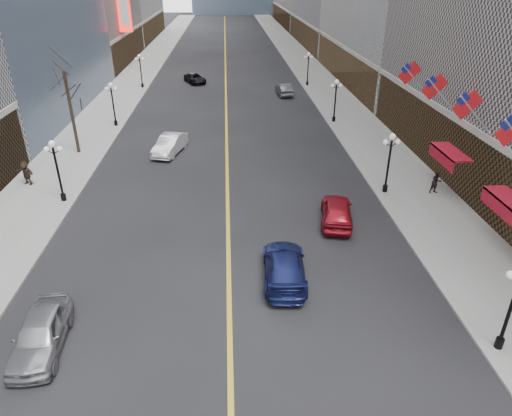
{
  "coord_description": "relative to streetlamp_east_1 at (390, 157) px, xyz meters",
  "views": [
    {
      "loc": [
        0.21,
        -0.27,
        14.87
      ],
      "look_at": [
        1.21,
        15.66,
        6.55
      ],
      "focal_mm": 32.0,
      "sensor_mm": 36.0,
      "label": 1
    }
  ],
  "objects": [
    {
      "name": "sidewalk_east",
      "position": [
        2.2,
        40.0,
        -2.83
      ],
      "size": [
        6.0,
        230.0,
        0.15
      ],
      "primitive_type": "cube",
      "color": "gray",
      "rests_on": "ground"
    },
    {
      "name": "sidewalk_west",
      "position": [
        -25.8,
        40.0,
        -2.83
      ],
      "size": [
        6.0,
        230.0,
        0.15
      ],
      "primitive_type": "cube",
      "color": "gray",
      "rests_on": "ground"
    },
    {
      "name": "lane_line",
      "position": [
        -11.8,
        50.0,
        -2.89
      ],
      "size": [
        0.25,
        200.0,
        0.02
      ],
      "primitive_type": "cube",
      "color": "gold",
      "rests_on": "ground"
    },
    {
      "name": "streetlamp_east_1",
      "position": [
        0.0,
        0.0,
        0.0
      ],
      "size": [
        1.26,
        0.44,
        4.52
      ],
      "color": "black",
      "rests_on": "sidewalk_east"
    },
    {
      "name": "streetlamp_east_2",
      "position": [
        0.0,
        18.0,
        0.0
      ],
      "size": [
        1.26,
        0.44,
        4.52
      ],
      "color": "black",
      "rests_on": "sidewalk_east"
    },
    {
      "name": "streetlamp_east_3",
      "position": [
        0.0,
        36.0,
        0.0
      ],
      "size": [
        1.26,
        0.44,
        4.52
      ],
      "color": "black",
      "rests_on": "sidewalk_east"
    },
    {
      "name": "streetlamp_west_1",
      "position": [
        -23.6,
        0.0,
        0.0
      ],
      "size": [
        1.26,
        0.44,
        4.52
      ],
      "color": "black",
      "rests_on": "sidewalk_west"
    },
    {
      "name": "streetlamp_west_2",
      "position": [
        -23.6,
        18.0,
        0.0
      ],
      "size": [
        1.26,
        0.44,
        4.52
      ],
      "color": "black",
      "rests_on": "sidewalk_west"
    },
    {
      "name": "streetlamp_west_3",
      "position": [
        -23.6,
        36.0,
        0.0
      ],
      "size": [
        1.26,
        0.44,
        4.52
      ],
      "color": "black",
      "rests_on": "sidewalk_west"
    },
    {
      "name": "flag_3",
      "position": [
        3.51,
        -3.0,
        4.39
      ],
      "size": [
        2.87,
        0.12,
        2.87
      ],
      "color": "#B2B2B7",
      "rests_on": "ground"
    },
    {
      "name": "flag_4",
      "position": [
        3.51,
        2.0,
        4.39
      ],
      "size": [
        2.87,
        0.12,
        2.87
      ],
      "color": "#B2B2B7",
      "rests_on": "ground"
    },
    {
      "name": "flag_5",
      "position": [
        3.51,
        7.0,
        4.39
      ],
      "size": [
        2.87,
        0.12,
        2.87
      ],
      "color": "#B2B2B7",
      "rests_on": "ground"
    },
    {
      "name": "awning_b",
      "position": [
        4.3,
        -8.0,
        0.18
      ],
      "size": [
        1.4,
        4.0,
        0.93
      ],
      "color": "maroon",
      "rests_on": "ground"
    },
    {
      "name": "awning_c",
      "position": [
        4.3,
        -0.0,
        0.18
      ],
      "size": [
        1.4,
        4.0,
        0.93
      ],
      "color": "maroon",
      "rests_on": "ground"
    },
    {
      "name": "tree_west_far",
      "position": [
        -25.3,
        10.0,
        3.34
      ],
      "size": [
        3.6,
        3.6,
        7.92
      ],
      "color": "#2D231C",
      "rests_on": "sidewalk_west"
    },
    {
      "name": "car_nb_near",
      "position": [
        -20.04,
        -14.62,
        -2.07
      ],
      "size": [
        2.26,
        4.98,
        1.66
      ],
      "primitive_type": "imported",
      "rotation": [
        0.0,
        0.0,
        0.06
      ],
      "color": "#9B9CA2",
      "rests_on": "ground"
    },
    {
      "name": "car_nb_mid",
      "position": [
        -16.95,
        9.56,
        -2.07
      ],
      "size": [
        3.05,
        5.34,
        1.66
      ],
      "primitive_type": "imported",
      "rotation": [
        0.0,
        0.0,
        -0.27
      ],
      "color": "#BBBABD",
      "rests_on": "ground"
    },
    {
      "name": "car_nb_far",
      "position": [
        -16.31,
        39.01,
        -2.23
      ],
      "size": [
        3.87,
        5.33,
        1.35
      ],
      "primitive_type": "imported",
      "rotation": [
        0.0,
        0.0,
        0.38
      ],
      "color": "black",
      "rests_on": "ground"
    },
    {
      "name": "car_sb_near",
      "position": [
        -8.8,
        -10.17,
        -2.11
      ],
      "size": [
        2.57,
        5.62,
        1.59
      ],
      "primitive_type": "imported",
      "rotation": [
        0.0,
        0.0,
        3.08
      ],
      "color": "#161C52",
      "rests_on": "ground"
    },
    {
      "name": "car_sb_mid",
      "position": [
        -4.62,
        -4.15,
        -2.06
      ],
      "size": [
        2.89,
        5.23,
        1.69
      ],
      "primitive_type": "imported",
      "rotation": [
        0.0,
        0.0,
        2.95
      ],
      "color": "maroon",
      "rests_on": "ground"
    },
    {
      "name": "car_sb_far",
      "position": [
        -4.02,
        30.71,
        -2.14
      ],
      "size": [
        2.05,
        4.79,
        1.53
      ],
      "primitive_type": "imported",
      "rotation": [
        0.0,
        0.0,
        3.24
      ],
      "color": "#474B4E",
      "rests_on": "ground"
    },
    {
      "name": "ped_east_walk",
      "position": [
        3.62,
        -0.5,
        -1.9
      ],
      "size": [
        0.89,
        0.58,
        1.7
      ],
      "primitive_type": "imported",
      "rotation": [
        0.0,
        0.0,
        0.16
      ],
      "color": "black",
      "rests_on": "sidewalk_east"
    },
    {
      "name": "ped_west_far",
      "position": [
        -27.23,
        3.05,
        -1.81
      ],
      "size": [
        1.8,
        1.23,
        1.89
      ],
      "primitive_type": "imported",
      "rotation": [
        0.0,
        0.0,
        -0.46
      ],
      "color": "#32271C",
      "rests_on": "sidewalk_west"
    }
  ]
}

